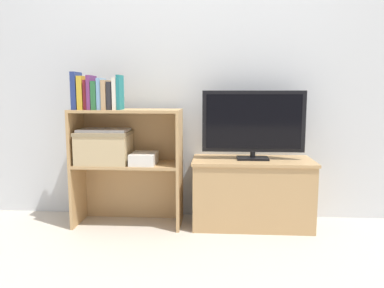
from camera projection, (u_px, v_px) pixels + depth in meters
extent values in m
plane|color=#BCB2A3|center=(190.00, 233.00, 2.55)|extent=(16.00, 16.00, 0.00)
cube|color=silver|center=(194.00, 59.00, 2.81)|extent=(10.00, 0.05, 2.40)
cube|color=tan|center=(252.00, 194.00, 2.68)|extent=(0.83, 0.39, 0.46)
cube|color=tan|center=(253.00, 161.00, 2.65)|extent=(0.85, 0.41, 0.02)
cube|color=black|center=(253.00, 158.00, 2.65)|extent=(0.22, 0.14, 0.02)
cylinder|color=black|center=(253.00, 154.00, 2.64)|extent=(0.04, 0.04, 0.04)
cube|color=black|center=(253.00, 121.00, 2.61)|extent=(0.71, 0.03, 0.43)
cube|color=black|center=(254.00, 122.00, 2.59)|extent=(0.66, 0.00, 0.38)
cube|color=tan|center=(79.00, 193.00, 2.73)|extent=(0.02, 0.32, 0.45)
cube|color=tan|center=(180.00, 194.00, 2.69)|extent=(0.02, 0.32, 0.45)
cube|color=tan|center=(133.00, 188.00, 2.86)|extent=(0.72, 0.02, 0.45)
cube|color=tan|center=(128.00, 164.00, 2.68)|extent=(0.72, 0.32, 0.02)
cube|color=tan|center=(76.00, 136.00, 2.68)|extent=(0.02, 0.32, 0.38)
cube|color=tan|center=(179.00, 137.00, 2.63)|extent=(0.02, 0.32, 0.38)
cube|color=tan|center=(132.00, 134.00, 2.80)|extent=(0.72, 0.02, 0.38)
cube|color=tan|center=(127.00, 111.00, 2.63)|extent=(0.72, 0.32, 0.02)
cube|color=navy|center=(77.00, 91.00, 2.58)|extent=(0.03, 0.14, 0.26)
cube|color=gold|center=(83.00, 93.00, 2.58)|extent=(0.04, 0.14, 0.23)
cube|color=maroon|center=(88.00, 95.00, 2.58)|extent=(0.02, 0.13, 0.20)
cube|color=#6B2D66|center=(92.00, 93.00, 2.57)|extent=(0.03, 0.16, 0.23)
cube|color=#286638|center=(97.00, 96.00, 2.57)|extent=(0.03, 0.16, 0.19)
cube|color=#709ECC|center=(101.00, 94.00, 2.57)|extent=(0.03, 0.15, 0.21)
cube|color=tan|center=(106.00, 95.00, 2.57)|extent=(0.03, 0.16, 0.20)
cube|color=#232328|center=(111.00, 96.00, 2.57)|extent=(0.03, 0.13, 0.19)
cube|color=silver|center=(116.00, 94.00, 2.56)|extent=(0.03, 0.14, 0.22)
cube|color=#1E7075|center=(120.00, 92.00, 2.56)|extent=(0.02, 0.13, 0.24)
cube|color=tan|center=(105.00, 147.00, 2.66)|extent=(0.36, 0.28, 0.23)
cube|color=#917E5B|center=(104.00, 133.00, 2.65)|extent=(0.37, 0.29, 0.02)
cube|color=#BCBCC1|center=(104.00, 130.00, 2.64)|extent=(0.34, 0.22, 0.02)
cylinder|color=#99999E|center=(104.00, 129.00, 2.64)|extent=(0.02, 0.02, 0.00)
cube|color=silver|center=(144.00, 158.00, 2.63)|extent=(0.17, 0.23, 0.08)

